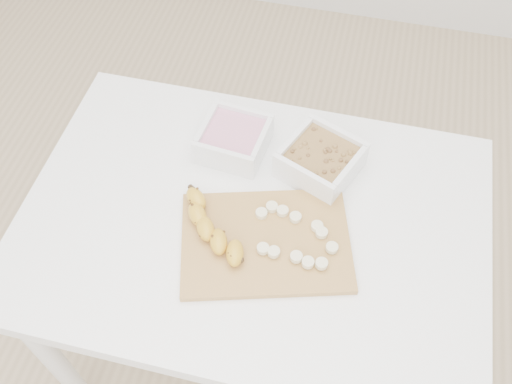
% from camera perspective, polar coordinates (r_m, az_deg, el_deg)
% --- Properties ---
extents(ground, '(3.50, 3.50, 0.00)m').
position_cam_1_polar(ground, '(1.90, -0.22, -15.10)').
color(ground, '#C6AD89').
rests_on(ground, ground).
extents(table, '(1.00, 0.70, 0.75)m').
position_cam_1_polar(table, '(1.30, -0.31, -5.03)').
color(table, white).
rests_on(table, ground).
extents(bowl_yogurt, '(0.16, 0.16, 0.07)m').
position_cam_1_polar(bowl_yogurt, '(1.31, -2.21, 5.35)').
color(bowl_yogurt, white).
rests_on(bowl_yogurt, table).
extents(bowl_granola, '(0.20, 0.20, 0.07)m').
position_cam_1_polar(bowl_granola, '(1.28, 6.48, 3.22)').
color(bowl_granola, white).
rests_on(bowl_granola, table).
extents(cutting_board, '(0.40, 0.33, 0.01)m').
position_cam_1_polar(cutting_board, '(1.18, 0.98, -5.00)').
color(cutting_board, '#AA7842').
rests_on(cutting_board, table).
extents(banana, '(0.16, 0.20, 0.04)m').
position_cam_1_polar(banana, '(1.18, -4.31, -3.63)').
color(banana, gold).
rests_on(banana, cutting_board).
extents(banana_slices, '(0.18, 0.14, 0.02)m').
position_cam_1_polar(banana_slices, '(1.18, 3.93, -4.42)').
color(banana_slices, beige).
rests_on(banana_slices, cutting_board).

